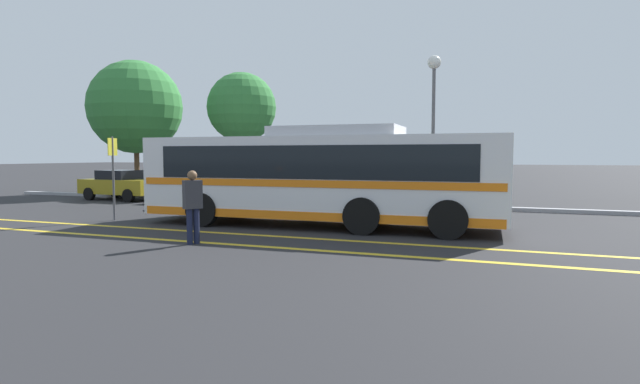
{
  "coord_description": "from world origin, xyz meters",
  "views": [
    {
      "loc": [
        5.85,
        -13.87,
        2.1
      ],
      "look_at": [
        0.81,
        0.0,
        1.02
      ],
      "focal_mm": 28.0,
      "sensor_mm": 36.0,
      "label": 1
    }
  ],
  "objects": [
    {
      "name": "ground_plane",
      "position": [
        0.0,
        0.0,
        0.0
      ],
      "size": [
        220.0,
        220.0,
        0.0
      ],
      "primitive_type": "plane",
      "color": "#262628"
    },
    {
      "name": "lane_strip_0",
      "position": [
        0.81,
        -2.2,
        0.0
      ],
      "size": [
        30.56,
        0.2,
        0.01
      ],
      "primitive_type": "cube",
      "rotation": [
        0.0,
        0.0,
        1.57
      ],
      "color": "gold",
      "rests_on": "ground_plane"
    },
    {
      "name": "lane_strip_1",
      "position": [
        0.81,
        -3.64,
        0.0
      ],
      "size": [
        30.56,
        0.2,
        0.01
      ],
      "primitive_type": "cube",
      "rotation": [
        0.0,
        0.0,
        1.57
      ],
      "color": "gold",
      "rests_on": "ground_plane"
    },
    {
      "name": "curb_strip",
      "position": [
        0.81,
        6.18,
        0.07
      ],
      "size": [
        38.56,
        0.36,
        0.15
      ],
      "primitive_type": "cube",
      "color": "#99999E",
      "rests_on": "ground_plane"
    },
    {
      "name": "transit_bus",
      "position": [
        0.82,
        0.0,
        1.51
      ],
      "size": [
        10.93,
        2.87,
        2.93
      ],
      "rotation": [
        0.0,
        0.0,
        1.59
      ],
      "color": "silver",
      "rests_on": "ground_plane"
    },
    {
      "name": "parked_car_0",
      "position": [
        -11.04,
        5.05,
        0.72
      ],
      "size": [
        4.07,
        2.01,
        1.41
      ],
      "rotation": [
        0.0,
        0.0,
        -1.65
      ],
      "color": "olive",
      "rests_on": "ground_plane"
    },
    {
      "name": "parked_car_1",
      "position": [
        -6.33,
        4.93,
        0.73
      ],
      "size": [
        4.04,
        1.98,
        1.42
      ],
      "rotation": [
        0.0,
        0.0,
        1.52
      ],
      "color": "silver",
      "rests_on": "ground_plane"
    },
    {
      "name": "parked_car_2",
      "position": [
        0.27,
        4.98,
        0.73
      ],
      "size": [
        4.56,
        2.03,
        1.44
      ],
      "rotation": [
        0.0,
        0.0,
        -1.63
      ],
      "color": "#335B33",
      "rests_on": "ground_plane"
    },
    {
      "name": "pedestrian_0",
      "position": [
        -0.98,
        -3.89,
        1.0
      ],
      "size": [
        0.42,
        0.47,
        1.75
      ],
      "rotation": [
        0.0,
        0.0,
        4.11
      ],
      "color": "#191E38",
      "rests_on": "ground_plane"
    },
    {
      "name": "bus_stop_sign",
      "position": [
        -5.9,
        -1.06,
        1.7
      ],
      "size": [
        0.07,
        0.4,
        2.71
      ],
      "rotation": [
        0.0,
        0.0,
        1.59
      ],
      "color": "#59595E",
      "rests_on": "ground_plane"
    },
    {
      "name": "street_lamp",
      "position": [
        3.16,
        7.27,
        4.7
      ],
      "size": [
        0.55,
        0.55,
        6.2
      ],
      "color": "#59595E",
      "rests_on": "ground_plane"
    },
    {
      "name": "tree_0",
      "position": [
        -7.84,
        11.01,
        4.77
      ],
      "size": [
        3.84,
        3.84,
        6.71
      ],
      "color": "#513823",
      "rests_on": "ground_plane"
    },
    {
      "name": "tree_1",
      "position": [
        -13.35,
        8.91,
        4.77
      ],
      "size": [
        5.13,
        5.13,
        7.34
      ],
      "color": "#513823",
      "rests_on": "ground_plane"
    }
  ]
}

